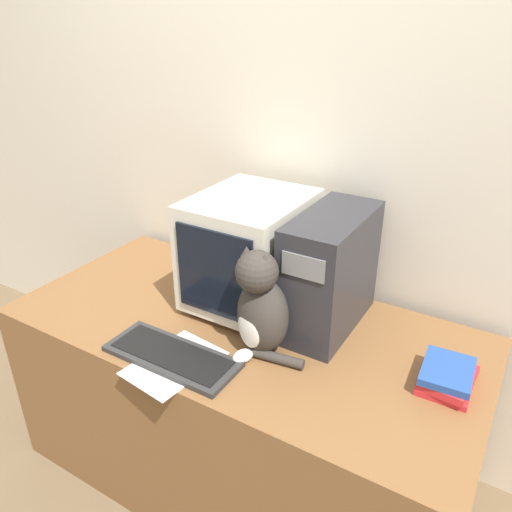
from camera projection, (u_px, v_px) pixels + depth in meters
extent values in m
cube|color=beige|center=(305.00, 153.00, 1.93)|extent=(7.00, 0.05, 2.50)
cube|color=brown|center=(243.00, 401.00, 1.96)|extent=(1.70, 0.81, 0.73)
cube|color=beige|center=(250.00, 299.00, 1.93)|extent=(0.26, 0.27, 0.02)
cube|color=beige|center=(250.00, 249.00, 1.84)|extent=(0.37, 0.44, 0.40)
cube|color=black|center=(215.00, 274.00, 1.66)|extent=(0.30, 0.01, 0.31)
cube|color=#28282D|center=(330.00, 272.00, 1.71)|extent=(0.20, 0.43, 0.42)
cube|color=slate|center=(303.00, 267.00, 1.50)|extent=(0.14, 0.01, 0.08)
cube|color=#2D2D2D|center=(172.00, 356.00, 1.62)|extent=(0.45, 0.18, 0.02)
cube|color=black|center=(172.00, 353.00, 1.61)|extent=(0.41, 0.14, 0.00)
ellipsoid|color=#38332D|center=(263.00, 315.00, 1.61)|extent=(0.21, 0.20, 0.27)
ellipsoid|color=white|center=(250.00, 328.00, 1.58)|extent=(0.11, 0.07, 0.15)
sphere|color=#38332D|center=(257.00, 272.00, 1.51)|extent=(0.17, 0.17, 0.13)
cone|color=#38332D|center=(247.00, 251.00, 1.52)|extent=(0.04, 0.04, 0.03)
cone|color=#38332D|center=(265.00, 259.00, 1.47)|extent=(0.04, 0.04, 0.03)
ellipsoid|color=white|center=(243.00, 356.00, 1.60)|extent=(0.07, 0.09, 0.04)
cylinder|color=#38332D|center=(277.00, 358.00, 1.59)|extent=(0.18, 0.06, 0.03)
cube|color=red|center=(446.00, 382.00, 1.50)|extent=(0.15, 0.19, 0.02)
cube|color=red|center=(449.00, 378.00, 1.49)|extent=(0.15, 0.20, 0.02)
cube|color=#234793|center=(448.00, 371.00, 1.48)|extent=(0.16, 0.19, 0.02)
cylinder|color=maroon|center=(151.00, 334.00, 1.74)|extent=(0.12, 0.06, 0.01)
cube|color=white|center=(175.00, 363.00, 1.60)|extent=(0.24, 0.32, 0.00)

